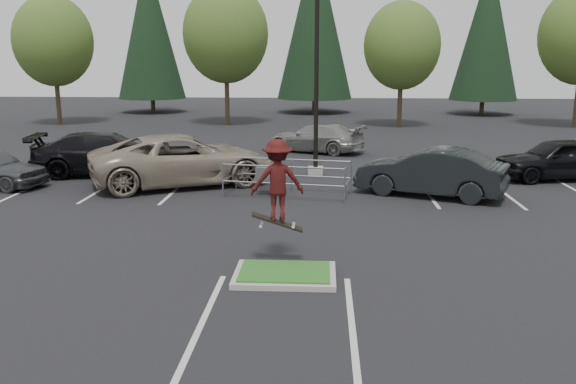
# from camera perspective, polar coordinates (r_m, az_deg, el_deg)

# --- Properties ---
(ground) EXTENTS (120.00, 120.00, 0.00)m
(ground) POSITION_cam_1_polar(r_m,az_deg,el_deg) (13.36, -0.30, -8.02)
(ground) COLOR black
(ground) RESTS_ON ground
(grass_median) EXTENTS (2.20, 1.60, 0.16)m
(grass_median) POSITION_cam_1_polar(r_m,az_deg,el_deg) (13.34, -0.30, -7.71)
(grass_median) COLOR gray
(grass_median) RESTS_ON ground
(stall_lines) EXTENTS (22.62, 17.60, 0.01)m
(stall_lines) POSITION_cam_1_polar(r_m,az_deg,el_deg) (19.22, -3.20, -1.62)
(stall_lines) COLOR beige
(stall_lines) RESTS_ON ground
(light_pole) EXTENTS (0.70, 0.60, 10.12)m
(light_pole) POSITION_cam_1_polar(r_m,az_deg,el_deg) (24.49, 2.69, 12.20)
(light_pole) COLOR gray
(light_pole) RESTS_ON ground
(decid_a) EXTENTS (5.44, 5.44, 8.91)m
(decid_a) POSITION_cam_1_polar(r_m,az_deg,el_deg) (46.50, -21.08, 12.80)
(decid_a) COLOR #38281C
(decid_a) RESTS_ON ground
(decid_b) EXTENTS (5.89, 5.89, 9.64)m
(decid_b) POSITION_cam_1_polar(r_m,az_deg,el_deg) (43.58, -5.85, 14.23)
(decid_b) COLOR #38281C
(decid_b) RESTS_ON ground
(decid_c) EXTENTS (5.12, 5.12, 8.38)m
(decid_c) POSITION_cam_1_polar(r_m,az_deg,el_deg) (42.64, 10.59, 13.07)
(decid_c) COLOR #38281C
(decid_c) RESTS_ON ground
(conif_a) EXTENTS (5.72, 5.72, 13.00)m
(conif_a) POSITION_cam_1_polar(r_m,az_deg,el_deg) (54.59, -12.84, 14.74)
(conif_a) COLOR #38281C
(conif_a) RESTS_ON ground
(conif_b) EXTENTS (6.38, 6.38, 14.50)m
(conif_b) POSITION_cam_1_polar(r_m,az_deg,el_deg) (53.09, 2.55, 15.91)
(conif_b) COLOR #38281C
(conif_b) RESTS_ON ground
(conif_c) EXTENTS (5.50, 5.50, 12.50)m
(conif_c) POSITION_cam_1_polar(r_m,az_deg,el_deg) (53.68, 18.13, 14.22)
(conif_c) COLOR #38281C
(conif_c) RESTS_ON ground
(cart_corral) EXTENTS (4.43, 2.21, 1.20)m
(cart_corral) POSITION_cam_1_polar(r_m,az_deg,el_deg) (21.01, -1.33, 1.72)
(cart_corral) COLOR gray
(cart_corral) RESTS_ON ground
(skateboarder) EXTENTS (1.31, 0.90, 2.14)m
(skateboarder) POSITION_cam_1_polar(r_m,az_deg,el_deg) (13.80, -1.02, 1.06)
(skateboarder) COLOR black
(skateboarder) RESTS_ON ground
(car_l_tan) EXTENTS (7.49, 5.70, 1.89)m
(car_l_tan) POSITION_cam_1_polar(r_m,az_deg,el_deg) (23.00, -10.05, 2.96)
(car_l_tan) COLOR gray
(car_l_tan) RESTS_ON ground
(car_l_black) EXTENTS (6.24, 3.31, 1.72)m
(car_l_black) POSITION_cam_1_polar(r_m,az_deg,el_deg) (25.84, -16.66, 3.47)
(car_l_black) COLOR black
(car_l_black) RESTS_ON ground
(car_r_charc) EXTENTS (5.31, 3.56, 1.66)m
(car_r_charc) POSITION_cam_1_polar(r_m,az_deg,el_deg) (21.49, 13.20, 1.83)
(car_r_charc) COLOR black
(car_r_charc) RESTS_ON ground
(car_r_black) EXTENTS (5.07, 2.77, 1.64)m
(car_r_black) POSITION_cam_1_polar(r_m,az_deg,el_deg) (25.99, 24.05, 2.86)
(car_r_black) COLOR black
(car_r_black) RESTS_ON ground
(car_far_silver) EXTENTS (5.35, 3.86, 1.44)m
(car_far_silver) POSITION_cam_1_polar(r_m,az_deg,el_deg) (30.75, 2.74, 5.08)
(car_far_silver) COLOR gray
(car_far_silver) RESTS_ON ground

